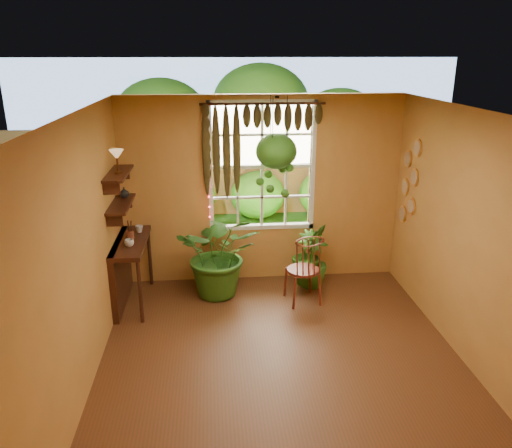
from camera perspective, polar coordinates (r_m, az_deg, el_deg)
The scene contains 23 objects.
floor at distance 5.69m, azimuth 3.03°, elevation -15.66°, with size 4.50×4.50×0.00m, color #5F2E1B.
ceiling at distance 4.71m, azimuth 3.61°, elevation 12.48°, with size 4.50×4.50×0.00m, color silver.
wall_back at distance 7.16m, azimuth 0.69°, elevation 3.79°, with size 4.00×4.00×0.00m, color #C68C43.
wall_left at distance 5.16m, azimuth -19.32°, elevation -3.54°, with size 4.50×4.50×0.00m, color #C68C43.
wall_right at distance 5.68m, azimuth 23.70°, elevation -2.02°, with size 4.50×4.50×0.00m, color #C68C43.
window at distance 7.11m, azimuth 0.68°, elevation 6.58°, with size 1.52×0.10×1.86m.
valance_vine at distance 6.88m, azimuth 0.09°, elevation 11.05°, with size 1.70×0.12×1.10m.
string_lights at distance 6.97m, azimuth -5.51°, elevation 6.67°, with size 0.03×0.03×1.54m, color #FF2633, non-canonical shape.
wall_plates at distance 7.15m, azimuth 17.13°, elevation 4.58°, with size 0.04×0.32×1.10m, color beige, non-canonical shape.
counter_ledge at distance 6.88m, azimuth -14.84°, elevation -4.57°, with size 0.40×1.20×0.90m.
shelf_lower at distance 6.59m, azimuth -15.16°, elevation 2.21°, with size 0.25×0.90×0.04m, color #3C1A10.
shelf_upper at distance 6.49m, azimuth -15.46°, elevation 5.59°, with size 0.25×0.90×0.04m, color #3C1A10.
backyard at distance 11.70m, azimuth -0.46°, elevation 9.47°, with size 14.00×10.00×12.00m.
windsor_chair at distance 6.80m, azimuth 5.46°, elevation -6.30°, with size 0.51×0.53×1.16m.
potted_plant_left at distance 6.88m, azimuth -4.12°, elevation -3.35°, with size 1.11×0.96×1.23m, color #205416.
potted_plant_mid at distance 7.29m, azimuth 6.11°, elevation -3.41°, with size 0.51×0.41×0.92m, color #205416.
potted_plant_right at distance 7.24m, azimuth 6.35°, elevation -4.03°, with size 0.46×0.46×0.82m, color #205416.
hanging_basket at distance 6.84m, azimuth 2.33°, elevation 7.80°, with size 0.56×0.56×1.36m.
cup_a at distance 6.52m, azimuth -14.29°, elevation -2.10°, with size 0.12×0.12×0.09m, color silver.
cup_b at distance 6.99m, azimuth -13.19°, elevation -0.56°, with size 0.10×0.10×0.10m, color beige.
brush_jar at distance 6.74m, azimuth -14.20°, elevation -0.68°, with size 0.09×0.09×0.33m.
shelf_vase at distance 6.81m, azimuth -14.84°, elevation 3.52°, with size 0.13×0.13×0.14m, color #B2AD99.
tiffany_lamp at distance 6.36m, azimuth -15.63°, elevation 7.50°, with size 0.18×0.18×0.30m.
Camera 1 is at (-0.71, -4.62, 3.24)m, focal length 35.00 mm.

